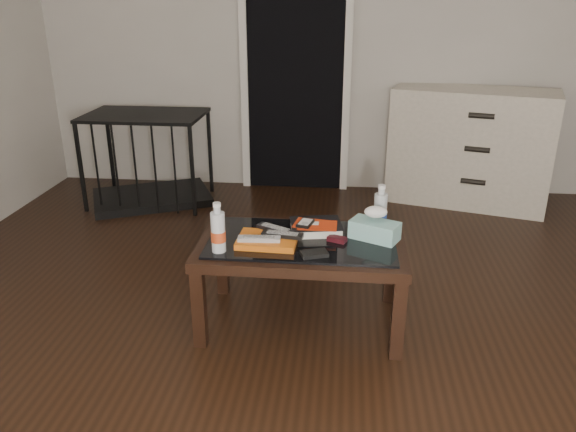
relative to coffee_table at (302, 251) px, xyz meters
name	(u,v)px	position (x,y,z in m)	size (l,w,h in m)	color
ground	(332,359)	(0.17, -0.31, -0.40)	(5.00, 5.00, 0.00)	black
doorway	(296,66)	(-0.23, 2.16, 0.63)	(0.90, 0.08, 2.07)	black
coffee_table	(302,251)	(0.00, 0.00, 0.00)	(1.00, 0.60, 0.46)	black
dresser	(469,147)	(1.16, 1.92, 0.05)	(1.29, 0.81, 0.90)	beige
pet_crate	(150,174)	(-1.35, 1.67, -0.17)	(1.07, 0.92, 0.71)	black
magazines	(267,240)	(-0.16, -0.06, 0.08)	(0.28, 0.21, 0.03)	#CD5E13
remote_silver	(259,239)	(-0.19, -0.11, 0.11)	(0.20, 0.05, 0.02)	#9D9EA2
remote_black_front	(282,235)	(-0.09, -0.05, 0.11)	(0.20, 0.05, 0.02)	black
remote_black_back	(275,229)	(-0.13, 0.02, 0.11)	(0.20, 0.05, 0.02)	black
textbook	(316,227)	(0.06, 0.10, 0.09)	(0.25, 0.20, 0.05)	black
dvd_mailers	(314,224)	(0.05, 0.08, 0.11)	(0.19, 0.14, 0.01)	#BA2A0C
ipod	(305,223)	(0.01, 0.06, 0.12)	(0.06, 0.10, 0.02)	black
flip_phone	(337,239)	(0.17, -0.01, 0.08)	(0.09, 0.05, 0.02)	#330B10
wallet	(314,254)	(0.07, -0.18, 0.07)	(0.12, 0.07, 0.02)	black
water_bottle_left	(218,227)	(-0.37, -0.17, 0.18)	(0.07, 0.07, 0.24)	silver
water_bottle_right	(380,208)	(0.38, 0.16, 0.18)	(0.07, 0.07, 0.24)	silver
tissue_box	(375,230)	(0.35, 0.04, 0.11)	(0.23, 0.12, 0.09)	teal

